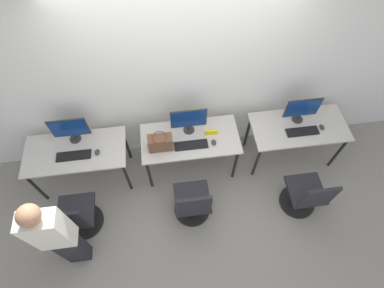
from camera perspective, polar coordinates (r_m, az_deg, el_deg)
The scene contains 20 objects.
ground_plane at distance 4.31m, azimuth 0.21°, elevation -7.64°, with size 20.00×20.00×0.00m, color gray.
wall_back at distance 3.57m, azimuth -1.32°, elevation 12.89°, with size 12.00×0.05×2.80m.
desk_left at distance 4.06m, azimuth -21.12°, elevation -1.82°, with size 1.26×0.61×0.72m.
monitor_left at distance 3.93m, azimuth -22.27°, elevation 2.64°, with size 0.45×0.14×0.40m.
keyboard_left at distance 3.95m, azimuth -21.60°, elevation -2.08°, with size 0.42×0.13×0.02m.
mouse_left at distance 3.88m, azimuth -17.60°, elevation -1.50°, with size 0.06×0.09×0.03m.
office_chair_left at distance 4.02m, azimuth -21.06°, elevation -12.86°, with size 0.48×0.48×0.87m.
person_left at distance 3.46m, azimuth -24.43°, elevation -15.63°, with size 0.36×0.21×1.57m.
desk_center at distance 3.89m, azimuth -0.35°, elevation 0.45°, with size 1.26×0.61×0.72m.
monitor_center at distance 3.72m, azimuth -0.63°, elevation 4.62°, with size 0.45×0.14×0.40m.
keyboard_center at distance 3.76m, azimuth -0.15°, elevation -0.21°, with size 0.42×0.13×0.02m.
mouse_center at distance 3.78m, azimuth 4.18°, elevation 0.30°, with size 0.06×0.09×0.03m.
office_chair_center at distance 3.82m, azimuth 0.13°, elevation -11.33°, with size 0.48×0.48×0.87m.
desk_right at distance 4.24m, azimuth 19.53°, elevation 2.56°, with size 1.26×0.61×0.72m.
monitor_right at distance 4.07m, azimuth 20.24°, elevation 6.27°, with size 0.45×0.14×0.40m.
keyboard_right at distance 4.13m, azimuth 20.27°, elevation 2.24°, with size 0.42×0.13×0.02m.
mouse_right at distance 4.26m, azimuth 23.51°, elevation 2.95°, with size 0.06×0.09×0.03m.
office_chair_right at distance 4.12m, azimuth 20.86°, elevation -9.20°, with size 0.48×0.48×0.87m.
handbag at distance 3.67m, azimuth -6.04°, elevation 0.26°, with size 0.30×0.18×0.25m.
placard_center at distance 3.84m, azimuth 3.69°, elevation 2.26°, with size 0.16×0.03×0.08m.
Camera 1 is at (-0.25, -1.79, 3.91)m, focal length 28.00 mm.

